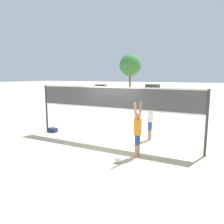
# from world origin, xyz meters

# --- Properties ---
(ground_plane) EXTENTS (200.00, 200.00, 0.00)m
(ground_plane) POSITION_xyz_m (0.00, 0.00, 0.00)
(ground_plane) COLOR beige
(volleyball_net) EXTENTS (7.71, 0.10, 2.45)m
(volleyball_net) POSITION_xyz_m (0.00, 0.00, 1.81)
(volleyball_net) COLOR #38383D
(volleyball_net) RESTS_ON ground_plane
(player_spiker) EXTENTS (0.28, 0.69, 2.00)m
(player_spiker) POSITION_xyz_m (1.64, -1.16, 1.05)
(player_spiker) COLOR tan
(player_spiker) RESTS_ON ground_plane
(player_blocker) EXTENTS (0.28, 0.70, 2.08)m
(player_blocker) POSITION_xyz_m (1.38, 1.07, 1.09)
(player_blocker) COLOR tan
(player_blocker) RESTS_ON ground_plane
(volleyball) EXTENTS (0.24, 0.24, 0.24)m
(volleyball) POSITION_xyz_m (1.27, -2.00, 0.12)
(volleyball) COLOR white
(volleyball) RESTS_ON ground_plane
(gear_bag) EXTENTS (0.41, 0.27, 0.23)m
(gear_bag) POSITION_xyz_m (-3.52, 0.10, 0.11)
(gear_bag) COLOR navy
(gear_bag) RESTS_ON ground_plane
(parked_car_near) EXTENTS (4.61, 2.61, 1.37)m
(parked_car_near) POSITION_xyz_m (-16.62, 27.59, 0.61)
(parked_car_near) COLOR #B7B7BC
(parked_car_near) RESTS_ON ground_plane
(parked_car_mid) EXTENTS (4.77, 2.29, 1.55)m
(parked_car_mid) POSITION_xyz_m (-6.69, 28.13, 0.69)
(parked_car_mid) COLOR maroon
(parked_car_mid) RESTS_ON ground_plane
(tree_left_cluster) EXTENTS (4.13, 4.13, 7.08)m
(tree_left_cluster) POSITION_xyz_m (-12.38, 31.27, 4.99)
(tree_left_cluster) COLOR brown
(tree_left_cluster) RESTS_ON ground_plane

